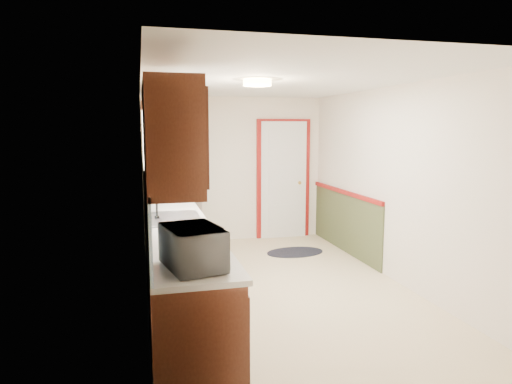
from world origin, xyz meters
TOP-DOWN VIEW (x-y plane):
  - room_shell at (0.00, 0.00)m, footprint 3.20×5.20m
  - kitchen_run at (-1.24, -0.29)m, footprint 0.63×4.00m
  - back_wall_trim at (0.99, 2.21)m, footprint 1.12×2.30m
  - ceiling_fixture at (-0.30, -0.20)m, footprint 0.30×0.30m
  - microwave at (-1.20, -1.95)m, footprint 0.39×0.57m
  - refrigerator at (-1.00, 1.97)m, footprint 0.78×0.75m
  - rug at (0.72, 1.44)m, footprint 0.93×0.64m
  - cooktop at (-1.19, 1.40)m, footprint 0.55×0.66m

SIDE VIEW (x-z plane):
  - rug at x=0.72m, z-range 0.00..0.01m
  - kitchen_run at x=-1.24m, z-range -0.29..1.91m
  - refrigerator at x=-1.00m, z-range 0.00..1.72m
  - back_wall_trim at x=0.99m, z-range -0.15..1.93m
  - cooktop at x=-1.19m, z-range 0.94..0.96m
  - microwave at x=-1.20m, z-range 0.94..1.29m
  - room_shell at x=0.00m, z-range -0.06..2.46m
  - ceiling_fixture at x=-0.30m, z-range 2.33..2.39m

